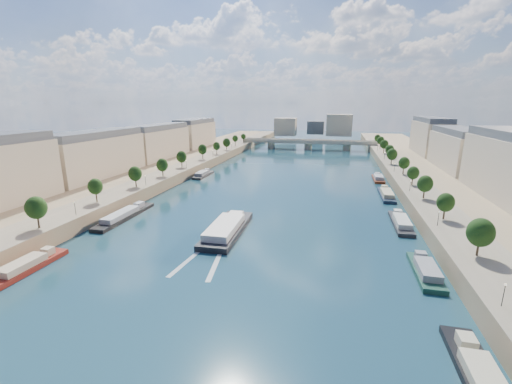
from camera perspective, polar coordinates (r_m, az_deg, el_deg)
The scene contains 17 objects.
ground at distance 160.47m, azimuth 4.34°, elevation 0.77°, with size 700.00×700.00×0.00m, color #0D303B.
quay_left at distance 184.94m, azimuth -18.28°, elevation 2.72°, with size 44.00×520.00×5.00m, color #9E8460.
quay_right at distance 165.21m, azimuth 29.84°, elevation 0.14°, with size 44.00×520.00×5.00m, color #9E8460.
pave_left at distance 177.12m, azimuth -14.19°, elevation 3.35°, with size 14.00×520.00×0.10m, color gray.
pave_right at distance 160.95m, azimuth 24.84°, elevation 1.34°, with size 14.00×520.00×0.10m, color gray.
trees_left at distance 177.03m, azimuth -13.42°, elevation 5.18°, with size 4.80×268.80×8.26m.
trees_right at distance 169.19m, azimuth 23.74°, elevation 3.92°, with size 4.80×268.80×8.26m.
lamps_left at distance 165.86m, azimuth -14.43°, elevation 3.56°, with size 0.36×200.36×4.28m.
lamps_right at distance 164.37m, azimuth 23.08°, elevation 2.75°, with size 0.36×200.36×4.28m.
buildings_left at distance 199.76m, azimuth -20.02°, elevation 7.47°, with size 16.00×226.00×23.20m.
buildings_right at distance 178.19m, azimuth 33.37°, elevation 5.18°, with size 16.00×226.00×23.20m.
skyline at distance 374.84m, azimuth 10.29°, elevation 10.76°, with size 79.00×42.00×22.00m.
bridge at distance 297.38m, azimuth 8.69°, elevation 8.03°, with size 112.00×12.00×8.15m.
tour_barge at distance 104.66m, azimuth -4.91°, elevation -6.14°, with size 9.86×31.68×4.27m.
wake at distance 90.85m, azimuth -8.17°, elevation -10.42°, with size 10.76×26.00×0.04m.
moored_barges_left at distance 119.21m, azimuth -23.33°, elevation -4.92°, with size 5.00×157.31×3.60m.
moored_barges_right at distance 118.48m, azimuth 23.13°, elevation -5.01°, with size 5.00×157.20×3.60m.
Camera 1 is at (23.98, -54.00, 38.20)m, focal length 24.00 mm.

